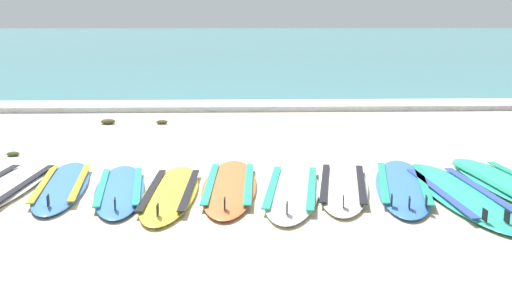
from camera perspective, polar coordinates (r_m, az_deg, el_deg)
ground_plane at (r=7.04m, az=-3.87°, el=-2.72°), size 80.00×80.00×0.00m
sea at (r=41.87m, az=-2.27°, el=10.46°), size 80.00×60.00×0.10m
wave_foam_strip at (r=12.46m, az=-3.04°, el=4.45°), size 80.00×0.97×0.11m
surfboard_0 at (r=7.23m, az=-22.44°, el=-2.98°), size 0.79×2.48×0.18m
surfboard_1 at (r=7.11m, az=-17.58°, el=-2.86°), size 0.79×2.21×0.18m
surfboard_2 at (r=6.81m, az=-12.53°, el=-3.24°), size 0.79×2.15×0.18m
surfboard_3 at (r=6.59m, az=-7.94°, el=-3.59°), size 0.63×2.23×0.18m
surfboard_4 at (r=6.77m, az=-2.47°, el=-3.02°), size 0.68×2.37×0.18m
surfboard_5 at (r=6.64m, az=3.35°, el=-3.37°), size 0.91×2.41×0.18m
surfboard_6 at (r=6.84m, az=8.07°, el=-2.99°), size 0.91×2.26×0.18m
surfboard_7 at (r=6.98m, az=13.48°, el=-2.90°), size 1.05×2.44×0.18m
surfboard_8 at (r=6.83m, az=18.45°, el=-3.57°), size 0.78×2.61×0.18m
surfboard_9 at (r=7.34m, az=22.55°, el=-2.76°), size 0.87×2.62×0.18m
seaweed_clump_near_shoreline at (r=11.01m, az=-13.59°, el=2.91°), size 0.25×0.20×0.09m
seaweed_clump_mid_sand at (r=8.94m, az=-21.65°, el=-0.03°), size 0.17×0.14×0.06m
seaweed_clump_by_the_boards at (r=10.84m, az=-8.74°, el=2.92°), size 0.20×0.16×0.07m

